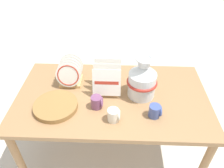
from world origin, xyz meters
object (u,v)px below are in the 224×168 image
(mug_plum_glaze, at_px, (97,102))
(dish_rack_square_plates, at_px, (107,82))
(dish_rack_round_plates, at_px, (70,74))
(mug_cream_glaze, at_px, (114,115))
(ceramic_vase, at_px, (142,80))
(mug_cobalt_glaze, at_px, (155,111))
(wicker_charger_stack, at_px, (56,106))

(mug_plum_glaze, bearing_deg, dish_rack_square_plates, 72.01)
(dish_rack_round_plates, distance_m, mug_cream_glaze, 0.53)
(ceramic_vase, bearing_deg, mug_plum_glaze, -155.23)
(dish_rack_square_plates, height_order, mug_cobalt_glaze, dish_rack_square_plates)
(wicker_charger_stack, relative_size, mug_cream_glaze, 3.39)
(dish_rack_round_plates, xyz_separation_m, mug_cream_glaze, (0.36, -0.39, -0.04))
(wicker_charger_stack, relative_size, mug_cobalt_glaze, 3.39)
(dish_rack_square_plates, xyz_separation_m, mug_cobalt_glaze, (0.34, -0.26, -0.03))
(ceramic_vase, distance_m, mug_cobalt_glaze, 0.25)
(dish_rack_square_plates, distance_m, mug_plum_glaze, 0.20)
(dish_rack_square_plates, relative_size, mug_plum_glaze, 2.46)
(ceramic_vase, height_order, dish_rack_round_plates, ceramic_vase)
(mug_cream_glaze, bearing_deg, ceramic_vase, 53.51)
(dish_rack_square_plates, distance_m, wicker_charger_stack, 0.42)
(dish_rack_round_plates, relative_size, mug_cream_glaze, 2.31)
(dish_rack_round_plates, xyz_separation_m, wicker_charger_stack, (-0.06, -0.29, -0.07))
(wicker_charger_stack, bearing_deg, dish_rack_square_plates, 30.64)
(dish_rack_round_plates, distance_m, mug_cobalt_glaze, 0.72)
(ceramic_vase, relative_size, dish_rack_round_plates, 1.54)
(mug_cream_glaze, height_order, mug_cobalt_glaze, same)
(wicker_charger_stack, relative_size, mug_plum_glaze, 3.39)
(wicker_charger_stack, bearing_deg, mug_cream_glaze, -13.41)
(wicker_charger_stack, distance_m, mug_cobalt_glaze, 0.69)
(ceramic_vase, xyz_separation_m, dish_rack_square_plates, (-0.26, 0.04, -0.06))
(mug_cream_glaze, distance_m, mug_cobalt_glaze, 0.28)
(dish_rack_round_plates, distance_m, mug_plum_glaze, 0.36)
(mug_cobalt_glaze, height_order, mug_plum_glaze, same)
(ceramic_vase, distance_m, mug_cream_glaze, 0.34)
(ceramic_vase, xyz_separation_m, wicker_charger_stack, (-0.61, -0.17, -0.12))
(dish_rack_round_plates, height_order, wicker_charger_stack, dish_rack_round_plates)
(mug_cobalt_glaze, relative_size, mug_plum_glaze, 1.00)
(mug_cream_glaze, bearing_deg, mug_cobalt_glaze, 9.75)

